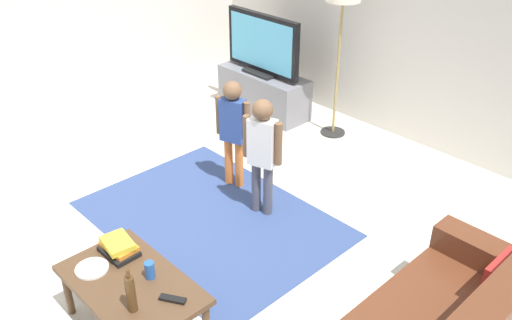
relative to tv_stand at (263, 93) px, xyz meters
name	(u,v)px	position (x,y,z in m)	size (l,w,h in m)	color
ground	(202,256)	(1.65, -2.30, -0.24)	(7.80, 7.80, 0.00)	beige
wall_back	(428,18)	(1.65, 0.70, 1.11)	(6.00, 0.12, 2.70)	silver
wall_left	(12,16)	(-1.35, -2.30, 1.11)	(0.12, 6.00, 2.70)	silver
area_rug	(212,219)	(1.32, -1.92, -0.24)	(2.20, 1.60, 0.01)	#33477A
tv_stand	(263,93)	(0.00, 0.00, 0.00)	(1.20, 0.44, 0.50)	slate
tv	(262,45)	(0.00, -0.02, 0.60)	(1.10, 0.28, 0.71)	black
child_near_tv	(233,125)	(1.03, -1.39, 0.40)	(0.34, 0.19, 1.06)	orange
child_center	(262,147)	(1.54, -1.52, 0.41)	(0.35, 0.20, 1.09)	#4C4C59
coffee_table	(132,288)	(1.95, -3.10, 0.13)	(1.00, 0.60, 0.42)	#513823
book_stack	(119,247)	(1.65, -3.00, 0.23)	(0.28, 0.21, 0.11)	black
bottle	(131,293)	(2.17, -3.22, 0.31)	(0.06, 0.06, 0.32)	#4C3319
tv_remote	(173,299)	(2.27, -3.00, 0.19)	(0.17, 0.05, 0.02)	black
soda_can	(150,270)	(2.00, -2.98, 0.24)	(0.07, 0.07, 0.12)	#2659B2
plate	(92,269)	(1.67, -3.22, 0.18)	(0.22, 0.22, 0.02)	white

